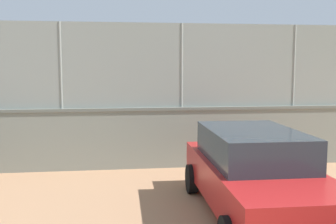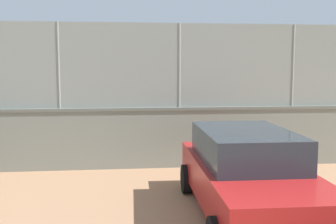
% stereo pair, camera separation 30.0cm
% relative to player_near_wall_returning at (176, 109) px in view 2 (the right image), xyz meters
% --- Properties ---
extents(ground_plane, '(260.00, 260.00, 0.00)m').
position_rel_player_near_wall_returning_xyz_m(ground_plane, '(-1.01, -3.68, -0.93)').
color(ground_plane, tan).
extents(perimeter_wall, '(25.80, 1.33, 1.65)m').
position_rel_player_near_wall_returning_xyz_m(perimeter_wall, '(-2.23, 6.32, -0.10)').
color(perimeter_wall, gray).
rests_on(perimeter_wall, ground_plane).
extents(fence_panel_on_wall, '(25.34, 1.06, 2.23)m').
position_rel_player_near_wall_returning_xyz_m(fence_panel_on_wall, '(-2.23, 6.32, 1.83)').
color(fence_panel_on_wall, gray).
rests_on(fence_panel_on_wall, perimeter_wall).
extents(player_near_wall_returning, '(0.76, 1.01, 1.58)m').
position_rel_player_near_wall_returning_xyz_m(player_near_wall_returning, '(0.00, 0.00, 0.00)').
color(player_near_wall_returning, black).
rests_on(player_near_wall_returning, ground_plane).
extents(player_foreground_swinging, '(0.72, 0.92, 1.53)m').
position_rel_player_near_wall_returning_xyz_m(player_foreground_swinging, '(4.26, 4.00, -0.03)').
color(player_foreground_swinging, navy).
rests_on(player_foreground_swinging, ground_plane).
extents(sports_ball, '(0.11, 0.11, 0.11)m').
position_rel_player_near_wall_returning_xyz_m(sports_ball, '(1.00, 1.01, -0.87)').
color(sports_ball, orange).
rests_on(sports_ball, ground_plane).
extents(spare_ball_by_wall, '(0.09, 0.09, 0.09)m').
position_rel_player_near_wall_returning_xyz_m(spare_ball_by_wall, '(-3.14, 5.14, -0.88)').
color(spare_ball_by_wall, '#3399D8').
rests_on(spare_ball_by_wall, ground_plane).
extents(parked_car_red, '(2.18, 4.54, 1.57)m').
position_rel_player_near_wall_returning_xyz_m(parked_car_red, '(0.34, 9.99, -0.11)').
color(parked_car_red, red).
rests_on(parked_car_red, ground_plane).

